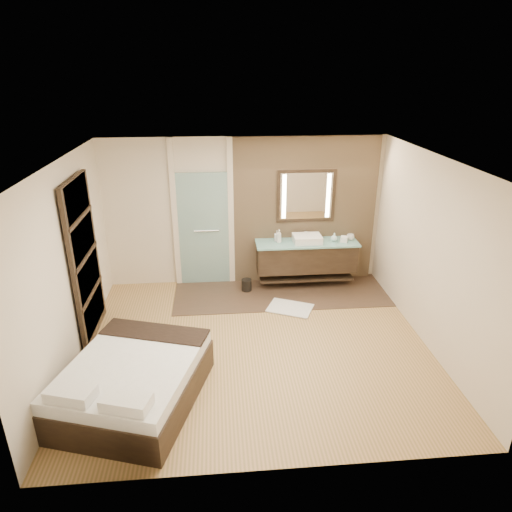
{
  "coord_description": "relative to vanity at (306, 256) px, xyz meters",
  "views": [
    {
      "loc": [
        -0.5,
        -5.66,
        3.79
      ],
      "look_at": [
        0.06,
        0.6,
        1.17
      ],
      "focal_mm": 32.0,
      "sensor_mm": 36.0,
      "label": 1
    }
  ],
  "objects": [
    {
      "name": "soap_bottle_c",
      "position": [
        0.5,
        -0.01,
        0.36
      ],
      "size": [
        0.14,
        0.14,
        0.16
      ],
      "primitive_type": "imported",
      "rotation": [
        0.0,
        0.0,
        -0.16
      ],
      "color": "#BCECEA",
      "rests_on": "vanity"
    },
    {
      "name": "floor",
      "position": [
        -1.1,
        -1.92,
        -0.58
      ],
      "size": [
        5.0,
        5.0,
        0.0
      ],
      "primitive_type": "plane",
      "color": "olive",
      "rests_on": "ground"
    },
    {
      "name": "frosted_door",
      "position": [
        -1.85,
        0.28,
        0.56
      ],
      "size": [
        1.1,
        0.12,
        2.7
      ],
      "color": "#BEF0EB",
      "rests_on": "floor"
    },
    {
      "name": "cup",
      "position": [
        0.81,
        0.02,
        0.34
      ],
      "size": [
        0.14,
        0.14,
        0.11
      ],
      "primitive_type": "imported",
      "rotation": [
        0.0,
        0.0,
        -0.05
      ],
      "color": "silver",
      "rests_on": "vanity"
    },
    {
      "name": "tile_strip",
      "position": [
        -0.5,
        -0.32,
        -0.57
      ],
      "size": [
        3.8,
        1.3,
        0.01
      ],
      "primitive_type": "cube",
      "color": "#3E2F22",
      "rests_on": "floor"
    },
    {
      "name": "bath_mat",
      "position": [
        -0.42,
        -0.89,
        -0.56
      ],
      "size": [
        0.86,
        0.76,
        0.02
      ],
      "primitive_type": "cube",
      "rotation": [
        0.0,
        0.0,
        -0.43
      ],
      "color": "silver",
      "rests_on": "floor"
    },
    {
      "name": "tissue_box",
      "position": [
        0.67,
        -0.06,
        0.33
      ],
      "size": [
        0.16,
        0.16,
        0.1
      ],
      "primitive_type": "cube",
      "rotation": [
        0.0,
        0.0,
        -0.4
      ],
      "color": "white",
      "rests_on": "vanity"
    },
    {
      "name": "bed",
      "position": [
        -2.67,
        -2.99,
        -0.29
      ],
      "size": [
        1.92,
        2.15,
        0.7
      ],
      "rotation": [
        0.0,
        0.0,
        -0.3
      ],
      "color": "black",
      "rests_on": "floor"
    },
    {
      "name": "stone_wall",
      "position": [
        0.0,
        0.29,
        0.77
      ],
      "size": [
        2.6,
        0.08,
        2.7
      ],
      "primitive_type": "cube",
      "color": "tan",
      "rests_on": "floor"
    },
    {
      "name": "soap_bottle_b",
      "position": [
        -0.53,
        0.11,
        0.38
      ],
      "size": [
        0.09,
        0.09,
        0.19
      ],
      "primitive_type": "imported",
      "rotation": [
        0.0,
        0.0,
        -0.06
      ],
      "color": "#B2B2B2",
      "rests_on": "vanity"
    },
    {
      "name": "vanity",
      "position": [
        0.0,
        0.0,
        0.0
      ],
      "size": [
        1.85,
        0.55,
        0.88
      ],
      "color": "black",
      "rests_on": "stone_wall"
    },
    {
      "name": "soap_bottle_a",
      "position": [
        -0.51,
        0.01,
        0.4
      ],
      "size": [
        0.1,
        0.1,
        0.24
      ],
      "primitive_type": "imported",
      "rotation": [
        0.0,
        0.0,
        0.1
      ],
      "color": "silver",
      "rests_on": "vanity"
    },
    {
      "name": "waste_bin",
      "position": [
        -1.11,
        -0.15,
        -0.47
      ],
      "size": [
        0.21,
        0.21,
        0.23
      ],
      "primitive_type": "cylinder",
      "rotation": [
        0.0,
        0.0,
        -0.16
      ],
      "color": "black",
      "rests_on": "floor"
    },
    {
      "name": "mirror_unit",
      "position": [
        0.0,
        0.24,
        1.07
      ],
      "size": [
        1.06,
        0.04,
        0.96
      ],
      "color": "black",
      "rests_on": "stone_wall"
    },
    {
      "name": "shoji_partition",
      "position": [
        -3.53,
        -1.32,
        0.63
      ],
      "size": [
        0.06,
        1.2,
        2.4
      ],
      "color": "black",
      "rests_on": "floor"
    }
  ]
}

